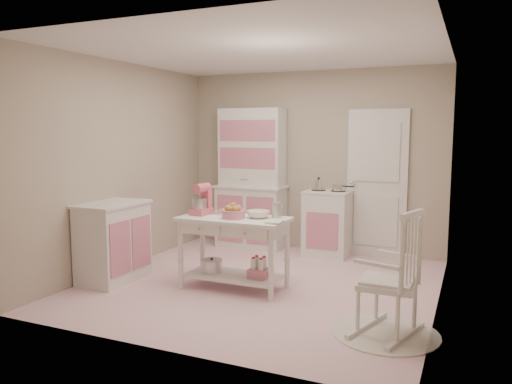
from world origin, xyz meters
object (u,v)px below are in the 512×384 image
(hutch, at_px, (251,178))
(bread_basket, at_px, (233,214))
(base_cabinet, at_px, (113,242))
(rocking_chair, at_px, (388,272))
(work_table, at_px, (234,253))
(stand_mixer, at_px, (201,200))
(stove, at_px, (328,223))

(hutch, height_order, bread_basket, hutch)
(hutch, distance_m, base_cabinet, 2.41)
(rocking_chair, xyz_separation_m, bread_basket, (-1.74, 0.56, 0.30))
(hutch, xyz_separation_m, work_table, (0.65, -1.91, -0.64))
(rocking_chair, height_order, stand_mixer, stand_mixer)
(stove, distance_m, stand_mixer, 2.14)
(base_cabinet, bearing_deg, stand_mixer, 18.23)
(bread_basket, bearing_deg, hutch, 108.96)
(rocking_chair, relative_size, stand_mixer, 3.24)
(base_cabinet, bearing_deg, work_table, 12.26)
(rocking_chair, bearing_deg, work_table, 177.67)
(stove, distance_m, work_table, 1.94)
(hutch, distance_m, stand_mixer, 1.90)
(hutch, bearing_deg, base_cabinet, -108.98)
(rocking_chair, relative_size, bread_basket, 4.40)
(stand_mixer, bearing_deg, stove, 67.59)
(base_cabinet, xyz_separation_m, work_table, (1.41, 0.31, -0.06))
(stand_mixer, bearing_deg, bread_basket, -3.65)
(base_cabinet, xyz_separation_m, rocking_chair, (3.17, -0.30, 0.09))
(stove, relative_size, work_table, 0.77)
(rocking_chair, xyz_separation_m, work_table, (-1.76, 0.61, -0.15))
(work_table, relative_size, bread_basket, 4.80)
(stove, bearing_deg, rocking_chair, -63.83)
(hutch, distance_m, stove, 1.33)
(work_table, distance_m, stand_mixer, 0.71)
(work_table, bearing_deg, stand_mixer, 177.27)
(base_cabinet, distance_m, rocking_chair, 3.19)
(hutch, bearing_deg, rocking_chair, -46.21)
(work_table, height_order, stand_mixer, stand_mixer)
(stove, relative_size, base_cabinet, 1.00)
(rocking_chair, xyz_separation_m, stand_mixer, (-2.18, 0.63, 0.42))
(hutch, xyz_separation_m, rocking_chair, (2.41, -2.52, -0.49))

